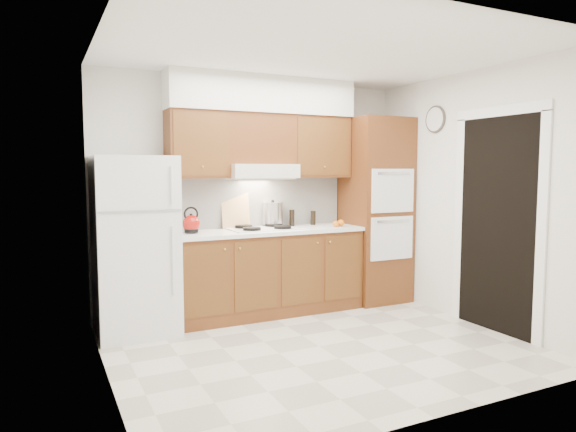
# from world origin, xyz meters

# --- Properties ---
(floor) EXTENTS (3.60, 3.60, 0.00)m
(floor) POSITION_xyz_m (0.00, 0.00, 0.00)
(floor) COLOR beige
(floor) RESTS_ON ground
(ceiling) EXTENTS (3.60, 3.60, 0.00)m
(ceiling) POSITION_xyz_m (0.00, 0.00, 2.60)
(ceiling) COLOR white
(ceiling) RESTS_ON wall_back
(wall_back) EXTENTS (3.60, 0.02, 2.60)m
(wall_back) POSITION_xyz_m (0.00, 1.50, 1.30)
(wall_back) COLOR silver
(wall_back) RESTS_ON floor
(wall_left) EXTENTS (0.02, 3.00, 2.60)m
(wall_left) POSITION_xyz_m (-1.80, 0.00, 1.30)
(wall_left) COLOR silver
(wall_left) RESTS_ON floor
(wall_right) EXTENTS (0.02, 3.00, 2.60)m
(wall_right) POSITION_xyz_m (1.80, 0.00, 1.30)
(wall_right) COLOR silver
(wall_right) RESTS_ON floor
(fridge) EXTENTS (0.75, 0.72, 1.72)m
(fridge) POSITION_xyz_m (-1.41, 1.14, 0.86)
(fridge) COLOR white
(fridge) RESTS_ON floor
(base_cabinets) EXTENTS (2.11, 0.60, 0.90)m
(base_cabinets) POSITION_xyz_m (0.02, 1.20, 0.45)
(base_cabinets) COLOR brown
(base_cabinets) RESTS_ON floor
(countertop) EXTENTS (2.13, 0.62, 0.04)m
(countertop) POSITION_xyz_m (0.03, 1.19, 0.92)
(countertop) COLOR white
(countertop) RESTS_ON base_cabinets
(backsplash) EXTENTS (2.11, 0.03, 0.56)m
(backsplash) POSITION_xyz_m (0.02, 1.49, 1.22)
(backsplash) COLOR white
(backsplash) RESTS_ON countertop
(oven_cabinet) EXTENTS (0.70, 0.65, 2.20)m
(oven_cabinet) POSITION_xyz_m (1.44, 1.18, 1.10)
(oven_cabinet) COLOR brown
(oven_cabinet) RESTS_ON floor
(upper_cab_left) EXTENTS (0.63, 0.33, 0.70)m
(upper_cab_left) POSITION_xyz_m (-0.71, 1.33, 1.85)
(upper_cab_left) COLOR brown
(upper_cab_left) RESTS_ON wall_back
(upper_cab_right) EXTENTS (0.73, 0.33, 0.70)m
(upper_cab_right) POSITION_xyz_m (0.72, 1.33, 1.85)
(upper_cab_right) COLOR brown
(upper_cab_right) RESTS_ON wall_back
(range_hood) EXTENTS (0.75, 0.45, 0.15)m
(range_hood) POSITION_xyz_m (-0.02, 1.27, 1.57)
(range_hood) COLOR silver
(range_hood) RESTS_ON wall_back
(upper_cab_over_hood) EXTENTS (0.75, 0.33, 0.55)m
(upper_cab_over_hood) POSITION_xyz_m (-0.02, 1.33, 1.92)
(upper_cab_over_hood) COLOR brown
(upper_cab_over_hood) RESTS_ON range_hood
(soffit) EXTENTS (2.13, 0.36, 0.40)m
(soffit) POSITION_xyz_m (0.03, 1.32, 2.40)
(soffit) COLOR silver
(soffit) RESTS_ON wall_back
(cooktop) EXTENTS (0.74, 0.50, 0.01)m
(cooktop) POSITION_xyz_m (-0.02, 1.21, 0.95)
(cooktop) COLOR white
(cooktop) RESTS_ON countertop
(doorway) EXTENTS (0.02, 0.90, 2.10)m
(doorway) POSITION_xyz_m (1.79, -0.35, 1.05)
(doorway) COLOR black
(doorway) RESTS_ON floor
(wall_clock) EXTENTS (0.02, 0.30, 0.30)m
(wall_clock) POSITION_xyz_m (1.79, 0.55, 2.15)
(wall_clock) COLOR #3F3833
(wall_clock) RESTS_ON wall_right
(kettle) EXTENTS (0.18, 0.18, 0.18)m
(kettle) POSITION_xyz_m (-0.83, 1.20, 1.04)
(kettle) COLOR #99100B
(kettle) RESTS_ON countertop
(cutting_board) EXTENTS (0.32, 0.13, 0.42)m
(cutting_board) POSITION_xyz_m (-0.26, 1.45, 1.14)
(cutting_board) COLOR tan
(cutting_board) RESTS_ON countertop
(stock_pot) EXTENTS (0.26, 0.26, 0.24)m
(stock_pot) POSITION_xyz_m (0.18, 1.39, 1.09)
(stock_pot) COLOR silver
(stock_pot) RESTS_ON cooktop
(condiment_a) EXTENTS (0.06, 0.06, 0.18)m
(condiment_a) POSITION_xyz_m (0.30, 1.45, 1.03)
(condiment_a) COLOR black
(condiment_a) RESTS_ON countertop
(condiment_b) EXTENTS (0.06, 0.06, 0.19)m
(condiment_b) POSITION_xyz_m (0.40, 1.36, 1.04)
(condiment_b) COLOR black
(condiment_b) RESTS_ON countertop
(condiment_c) EXTENTS (0.06, 0.06, 0.17)m
(condiment_c) POSITION_xyz_m (0.69, 1.37, 1.02)
(condiment_c) COLOR black
(condiment_c) RESTS_ON countertop
(orange_near) EXTENTS (0.09, 0.09, 0.07)m
(orange_near) POSITION_xyz_m (0.81, 1.05, 0.98)
(orange_near) COLOR orange
(orange_near) RESTS_ON countertop
(orange_far) EXTENTS (0.10, 0.10, 0.08)m
(orange_far) POSITION_xyz_m (0.89, 1.08, 0.98)
(orange_far) COLOR orange
(orange_far) RESTS_ON countertop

